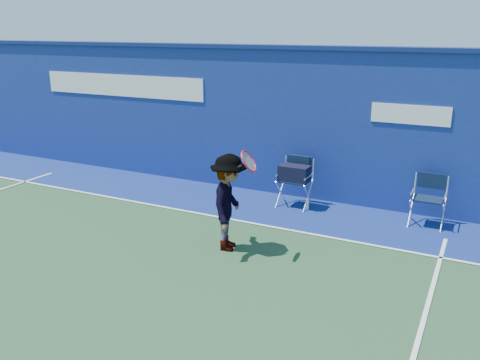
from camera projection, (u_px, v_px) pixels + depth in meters
The scene contains 8 objects.
ground at pixel (70, 285), 7.01m from camera, with size 80.00×80.00×0.00m, color #264729.
stadium_wall at pixel (238, 117), 11.02m from camera, with size 24.00×0.50×3.08m.
out_of_bounds_strip at pixel (215, 199), 10.53m from camera, with size 24.00×1.80×0.01m, color navy.
court_lines at pixel (100, 267), 7.52m from camera, with size 24.00×12.00×0.01m.
directors_chair_left at pixel (295, 186), 10.01m from camera, with size 0.58×0.54×0.98m.
directors_chair_right at pixel (427, 210), 9.06m from camera, with size 0.55×0.49×0.92m.
water_bottle at pixel (307, 204), 9.89m from camera, with size 0.07×0.07×0.24m, color white.
tennis_player at pixel (229, 202), 7.97m from camera, with size 0.95×1.12×1.69m.
Camera 1 is at (4.91, -4.58, 3.43)m, focal length 38.00 mm.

